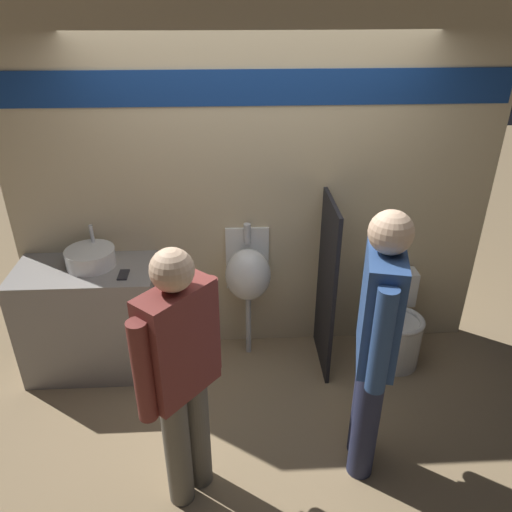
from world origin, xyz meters
name	(u,v)px	position (x,y,z in m)	size (l,w,h in m)	color
ground_plane	(257,384)	(0.00, 0.00, 0.00)	(16.00, 16.00, 0.00)	#997F5B
display_wall	(253,193)	(0.00, 0.60, 1.36)	(3.69, 0.07, 2.70)	beige
sink_counter	(93,319)	(-1.27, 0.30, 0.45)	(1.05, 0.55, 0.91)	gray
sink_basin	(91,257)	(-1.22, 0.35, 0.97)	(0.36, 0.36, 0.27)	white
cell_phone	(123,275)	(-0.96, 0.19, 0.91)	(0.07, 0.14, 0.01)	#232328
divider_near_counter	(326,287)	(0.55, 0.27, 0.71)	(0.03, 0.59, 1.41)	black
urinal_near_counter	(248,274)	(-0.05, 0.42, 0.75)	(0.36, 0.32, 1.14)	silver
toilet	(396,328)	(1.15, 0.27, 0.30)	(0.39, 0.55, 0.86)	white
person_in_vest	(181,373)	(-0.46, -0.89, 0.92)	(0.42, 0.46, 1.67)	#666056
person_with_lanyard	(376,340)	(0.63, -0.74, 0.98)	(0.29, 0.61, 1.77)	#282D4C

